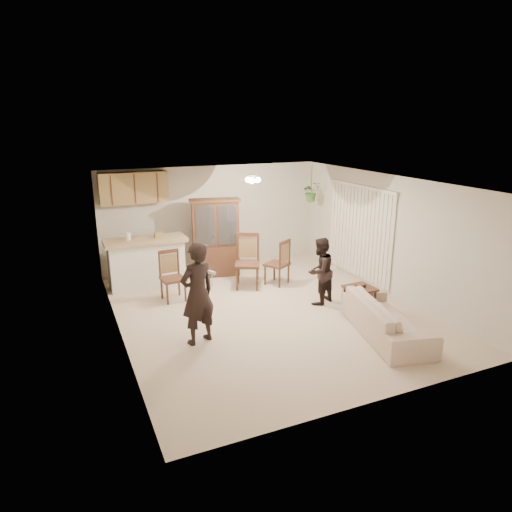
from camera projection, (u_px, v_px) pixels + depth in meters
name	position (u px, v px, depth m)	size (l,w,h in m)	color
floor	(268.00, 311.00, 8.85)	(6.50, 6.50, 0.00)	beige
ceiling	(269.00, 182.00, 8.13)	(5.50, 6.50, 0.02)	white
wall_back	(213.00, 217.00, 11.34)	(5.50, 0.02, 2.50)	beige
wall_front	(380.00, 315.00, 5.64)	(5.50, 0.02, 2.50)	beige
wall_left	(116.00, 268.00, 7.43)	(0.02, 6.50, 2.50)	beige
wall_right	(387.00, 235.00, 9.55)	(0.02, 6.50, 2.50)	beige
breakfast_bar	(147.00, 264.00, 10.05)	(1.60, 0.55, 1.00)	silver
bar_top	(145.00, 240.00, 9.89)	(1.75, 0.70, 0.08)	tan
upper_cabinets	(134.00, 188.00, 10.20)	(1.50, 0.34, 0.70)	olive
vertical_blinds	(359.00, 233.00, 10.36)	(0.06, 2.30, 2.10)	silver
ceiling_fixture	(253.00, 179.00, 9.29)	(0.36, 0.36, 0.20)	beige
hanging_plant	(311.00, 192.00, 11.30)	(0.43, 0.37, 0.48)	#2B5C24
plant_cord	(312.00, 178.00, 11.21)	(0.01, 0.01, 0.65)	black
sofa	(386.00, 315.00, 7.79)	(1.87, 0.73, 0.73)	beige
adult	(197.00, 291.00, 7.37)	(0.66, 0.43, 1.80)	black
child	(320.00, 271.00, 9.05)	(0.66, 0.51, 1.35)	black
china_hutch	(216.00, 238.00, 10.67)	(1.22, 0.68, 1.82)	#391F14
side_table	(359.00, 301.00, 8.60)	(0.52, 0.52, 0.62)	#391F14
chair_bar	(173.00, 287.00, 9.32)	(0.49, 0.49, 1.03)	#391F14
chair_hutch_left	(247.00, 273.00, 10.02)	(0.70, 0.70, 1.19)	#391F14
chair_hutch_right	(277.00, 271.00, 10.24)	(0.63, 0.63, 1.04)	#391F14
controller_adult	(212.00, 273.00, 6.97)	(0.05, 0.15, 0.05)	white
controller_child	(334.00, 267.00, 8.80)	(0.04, 0.12, 0.04)	white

